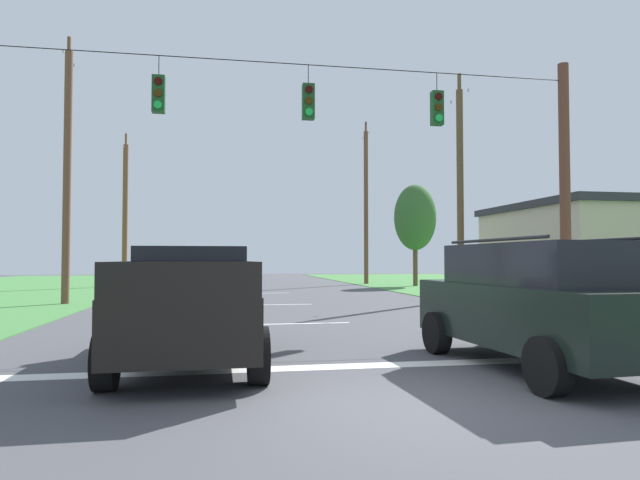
% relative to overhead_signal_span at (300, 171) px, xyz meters
% --- Properties ---
extents(ground_plane, '(120.00, 120.00, 0.00)m').
position_rel_overhead_signal_span_xyz_m(ground_plane, '(0.16, -7.96, -4.06)').
color(ground_plane, '#47474C').
extents(shoulder_grass_right, '(16.00, 80.00, 0.03)m').
position_rel_overhead_signal_span_xyz_m(shoulder_grass_right, '(14.96, 7.04, -4.05)').
color(shoulder_grass_right, '#427D3C').
rests_on(shoulder_grass_right, ground).
extents(stop_bar_stripe, '(12.93, 0.45, 0.01)m').
position_rel_overhead_signal_span_xyz_m(stop_bar_stripe, '(0.16, -5.64, -4.06)').
color(stop_bar_stripe, white).
rests_on(stop_bar_stripe, ground).
extents(lane_dash_0, '(2.50, 0.15, 0.01)m').
position_rel_overhead_signal_span_xyz_m(lane_dash_0, '(0.16, 0.36, -4.06)').
color(lane_dash_0, white).
rests_on(lane_dash_0, ground).
extents(lane_dash_1, '(2.50, 0.15, 0.01)m').
position_rel_overhead_signal_span_xyz_m(lane_dash_1, '(0.16, 6.66, -4.06)').
color(lane_dash_1, white).
rests_on(lane_dash_1, ground).
extents(lane_dash_2, '(2.50, 0.15, 0.01)m').
position_rel_overhead_signal_span_xyz_m(lane_dash_2, '(0.16, 13.86, -4.06)').
color(lane_dash_2, white).
rests_on(lane_dash_2, ground).
extents(overhead_signal_span, '(15.81, 0.31, 7.43)m').
position_rel_overhead_signal_span_xyz_m(overhead_signal_span, '(0.00, 0.00, 0.00)').
color(overhead_signal_span, brown).
rests_on(overhead_signal_span, ground).
extents(pickup_truck, '(2.33, 5.42, 1.95)m').
position_rel_overhead_signal_span_xyz_m(pickup_truck, '(-2.54, -4.77, -3.09)').
color(pickup_truck, black).
rests_on(pickup_truck, ground).
extents(suv_black, '(2.41, 4.89, 2.05)m').
position_rel_overhead_signal_span_xyz_m(suv_black, '(2.94, -6.34, -3.00)').
color(suv_black, black).
rests_on(suv_black, ground).
extents(distant_car_crossing_white, '(2.35, 4.45, 1.52)m').
position_rel_overhead_signal_span_xyz_m(distant_car_crossing_white, '(9.90, 4.37, -3.27)').
color(distant_car_crossing_white, silver).
rests_on(distant_car_crossing_white, ground).
extents(utility_pole_mid_right, '(0.29, 1.85, 9.72)m').
position_rel_overhead_signal_span_xyz_m(utility_pole_mid_right, '(7.98, 7.66, 0.63)').
color(utility_pole_mid_right, brown).
rests_on(utility_pole_mid_right, ground).
extents(utility_pole_far_right, '(0.31, 1.79, 11.46)m').
position_rel_overhead_signal_span_xyz_m(utility_pole_far_right, '(7.93, 23.15, 1.49)').
color(utility_pole_far_right, brown).
rests_on(utility_pole_far_right, ground).
extents(utility_pole_mid_left, '(0.29, 1.63, 10.41)m').
position_rel_overhead_signal_span_xyz_m(utility_pole_mid_left, '(-7.95, 8.21, 1.01)').
color(utility_pole_mid_left, brown).
rests_on(utility_pole_mid_left, ground).
extents(utility_pole_far_left, '(0.32, 1.86, 9.75)m').
position_rel_overhead_signal_span_xyz_m(utility_pole_far_left, '(-8.11, 22.09, 0.60)').
color(utility_pole_far_left, brown).
rests_on(utility_pole_far_left, ground).
extents(tree_roadside_right, '(2.70, 2.70, 6.57)m').
position_rel_overhead_signal_span_xyz_m(tree_roadside_right, '(10.24, 19.55, 0.36)').
color(tree_roadside_right, brown).
rests_on(tree_roadside_right, ground).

